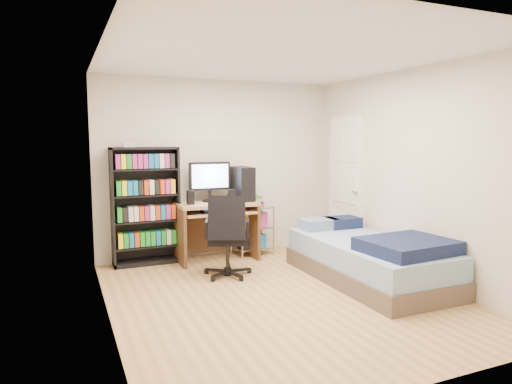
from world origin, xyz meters
name	(u,v)px	position (x,y,z in m)	size (l,w,h in m)	color
room	(281,180)	(0.00, 0.00, 1.25)	(3.58, 4.08, 2.58)	tan
media_shelf	(146,205)	(-1.09, 1.84, 0.80)	(0.88, 0.29, 1.63)	black
computer_desk	(222,207)	(-0.06, 1.71, 0.73)	(1.08, 0.62, 1.36)	#A78356
office_chair	(227,251)	(-0.29, 0.87, 0.32)	(0.78, 0.78, 1.02)	black
wire_cart	(252,216)	(0.41, 1.76, 0.56)	(0.57, 0.43, 0.86)	silver
bed	(370,258)	(1.20, 0.06, 0.27)	(1.07, 2.14, 0.61)	brown
door	(346,185)	(1.72, 1.35, 1.00)	(0.12, 0.80, 2.00)	white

